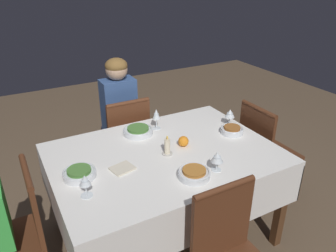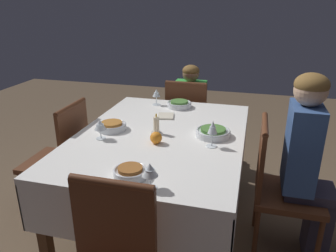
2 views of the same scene
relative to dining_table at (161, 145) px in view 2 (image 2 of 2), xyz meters
name	(u,v)px [view 2 (image 2 of 2)]	position (x,y,z in m)	size (l,w,h in m)	color
ground_plane	(162,225)	(0.00, 0.00, -0.66)	(8.00, 8.00, 0.00)	brown
dining_table	(161,145)	(0.00, 0.00, 0.00)	(1.54, 1.10, 0.75)	white
chair_south	(278,183)	(-0.01, -0.79, -0.17)	(0.42, 0.42, 0.90)	#562D19
chair_east	(188,120)	(1.00, 0.02, -0.17)	(0.42, 0.42, 0.90)	#562D19
chair_north	(62,155)	(0.00, 0.79, -0.17)	(0.42, 0.42, 0.90)	#562D19
person_adult_denim	(308,159)	(-0.01, -0.94, 0.02)	(0.30, 0.34, 1.21)	#383342
person_child_green	(191,109)	(1.17, 0.02, -0.11)	(0.33, 0.30, 1.01)	#4C4233
bowl_south	(213,132)	(0.04, -0.35, 0.11)	(0.23, 0.23, 0.06)	silver
wine_glass_south	(213,128)	(-0.12, -0.36, 0.21)	(0.07, 0.07, 0.17)	white
bowl_east	(179,104)	(0.59, 0.01, 0.11)	(0.20, 0.20, 0.06)	silver
wine_glass_east	(156,94)	(0.61, 0.21, 0.19)	(0.07, 0.07, 0.14)	white
bowl_north	(112,126)	(-0.02, 0.35, 0.11)	(0.20, 0.20, 0.06)	silver
wine_glass_north	(100,125)	(-0.18, 0.35, 0.18)	(0.08, 0.08, 0.13)	white
bowl_west	(130,172)	(-0.60, -0.01, 0.11)	(0.17, 0.17, 0.06)	silver
wine_glass_west	(150,171)	(-0.67, -0.14, 0.18)	(0.08, 0.08, 0.13)	white
candle_centerpiece	(156,126)	(-0.01, 0.03, 0.14)	(0.07, 0.07, 0.14)	beige
orange_fruit	(156,138)	(-0.16, -0.02, 0.13)	(0.08, 0.08, 0.08)	orange
napkin_red_folded	(166,116)	(0.33, 0.06, 0.09)	(0.16, 0.15, 0.01)	beige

